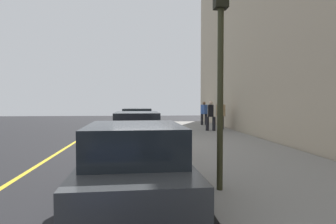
# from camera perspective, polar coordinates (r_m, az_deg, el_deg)

# --- Properties ---
(ground_plane) EXTENTS (56.00, 56.00, 0.00)m
(ground_plane) POSITION_cam_1_polar(r_m,az_deg,el_deg) (11.85, -4.72, -7.24)
(ground_plane) COLOR black
(sidewalk) EXTENTS (28.00, 4.60, 0.15)m
(sidewalk) POSITION_cam_1_polar(r_m,az_deg,el_deg) (12.33, 10.91, -6.55)
(sidewalk) COLOR gray
(sidewalk) RESTS_ON ground
(lane_stripe_centre) EXTENTS (28.00, 0.14, 0.01)m
(lane_stripe_centre) POSITION_cam_1_polar(r_m,az_deg,el_deg) (12.24, -20.00, -7.04)
(lane_stripe_centre) COLOR gold
(lane_stripe_centre) RESTS_ON ground
(snow_bank_curb) EXTENTS (7.16, 0.56, 0.22)m
(snow_bank_curb) POSITION_cam_1_polar(r_m,az_deg,el_deg) (12.22, -1.44, -6.43)
(snow_bank_curb) COLOR white
(snow_bank_curb) RESTS_ON ground
(parked_car_charcoal) EXTENTS (4.16, 2.00, 1.51)m
(parked_car_charcoal) POSITION_cam_1_polar(r_m,az_deg,el_deg) (5.39, -6.55, -10.34)
(parked_car_charcoal) COLOR black
(parked_car_charcoal) RESTS_ON ground
(parked_car_maroon) EXTENTS (4.49, 1.93, 1.51)m
(parked_car_maroon) POSITION_cam_1_polar(r_m,az_deg,el_deg) (11.25, -6.06, -3.84)
(parked_car_maroon) COLOR black
(parked_car_maroon) RESTS_ON ground
(parked_car_green) EXTENTS (4.23, 1.96, 1.51)m
(parked_car_green) POSITION_cam_1_polar(r_m,az_deg,el_deg) (17.30, -5.95, -1.79)
(parked_car_green) COLOR black
(parked_car_green) RESTS_ON ground
(pedestrian_blue_coat) EXTENTS (0.55, 0.54, 1.75)m
(pedestrian_blue_coat) POSITION_cam_1_polar(r_m,az_deg,el_deg) (22.24, 7.03, -0.10)
(pedestrian_blue_coat) COLOR black
(pedestrian_blue_coat) RESTS_ON sidewalk
(pedestrian_tan_coat) EXTENTS (0.56, 0.57, 1.81)m
(pedestrian_tan_coat) POSITION_cam_1_polar(r_m,az_deg,el_deg) (18.54, 10.23, -0.44)
(pedestrian_tan_coat) COLOR black
(pedestrian_tan_coat) RESTS_ON sidewalk
(pedestrian_black_coat) EXTENTS (0.52, 0.59, 1.80)m
(pedestrian_black_coat) POSITION_cam_1_polar(r_m,az_deg,el_deg) (17.87, 8.30, -0.54)
(pedestrian_black_coat) COLOR black
(pedestrian_black_coat) RESTS_ON sidewalk
(traffic_light_pole) EXTENTS (0.35, 0.26, 4.28)m
(traffic_light_pole) POSITION_cam_1_polar(r_m,az_deg,el_deg) (6.00, 10.17, 12.95)
(traffic_light_pole) COLOR #2D2D19
(traffic_light_pole) RESTS_ON sidewalk
(rolling_suitcase) EXTENTS (0.34, 0.22, 0.95)m
(rolling_suitcase) POSITION_cam_1_polar(r_m,az_deg,el_deg) (18.94, 10.15, -2.42)
(rolling_suitcase) COLOR #471E19
(rolling_suitcase) RESTS_ON sidewalk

